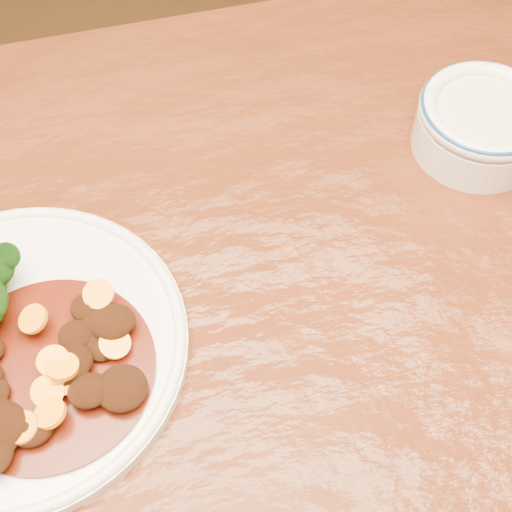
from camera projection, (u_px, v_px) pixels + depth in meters
name	position (u px, v px, depth m)	size (l,w,h in m)	color
dining_table	(218.00, 376.00, 0.70)	(1.56, 1.00, 0.75)	#53210E
dinner_plate	(14.00, 348.00, 0.62)	(0.30, 0.30, 0.02)	silver
mince_stew	(44.00, 372.00, 0.59)	(0.18, 0.18, 0.03)	#4B1408
dip_bowl	(482.00, 123.00, 0.74)	(0.14, 0.14, 0.06)	beige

